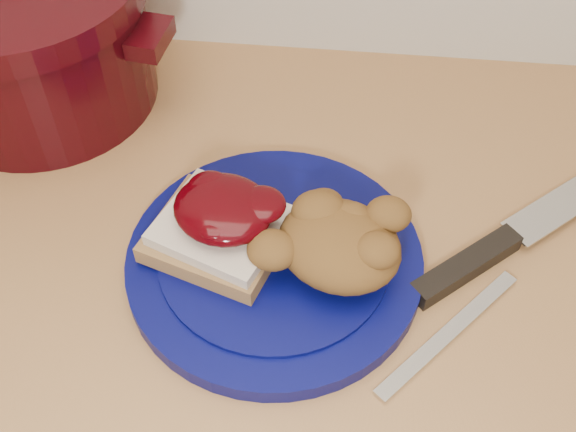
# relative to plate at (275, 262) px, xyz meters

# --- Properties ---
(plate) EXTENTS (0.35, 0.35, 0.02)m
(plate) POSITION_rel_plate_xyz_m (0.00, 0.00, 0.00)
(plate) COLOR #050748
(plate) RESTS_ON wood_countertop
(sandwich) EXTENTS (0.14, 0.13, 0.06)m
(sandwich) POSITION_rel_plate_xyz_m (-0.05, 0.01, 0.04)
(sandwich) COLOR olive
(sandwich) RESTS_ON plate
(stuffing_mound) EXTENTS (0.14, 0.13, 0.05)m
(stuffing_mound) POSITION_rel_plate_xyz_m (0.06, -0.01, 0.04)
(stuffing_mound) COLOR brown
(stuffing_mound) RESTS_ON plate
(chef_knife) EXTENTS (0.26, 0.23, 0.02)m
(chef_knife) POSITION_rel_plate_xyz_m (0.20, 0.04, 0.00)
(chef_knife) COLOR black
(chef_knife) RESTS_ON wood_countertop
(butter_knife) EXTENTS (0.12, 0.14, 0.00)m
(butter_knife) POSITION_rel_plate_xyz_m (0.15, -0.05, -0.01)
(butter_knife) COLOR silver
(butter_knife) RESTS_ON wood_countertop
(dutch_oven) EXTENTS (0.31, 0.29, 0.17)m
(dutch_oven) POSITION_rel_plate_xyz_m (-0.28, 0.21, 0.07)
(dutch_oven) COLOR black
(dutch_oven) RESTS_ON wood_countertop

